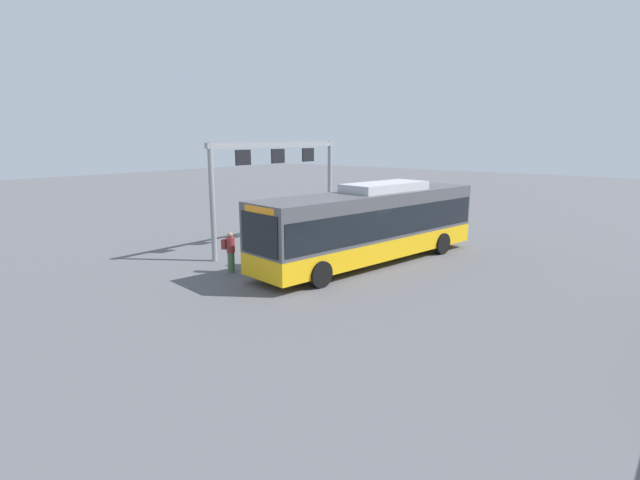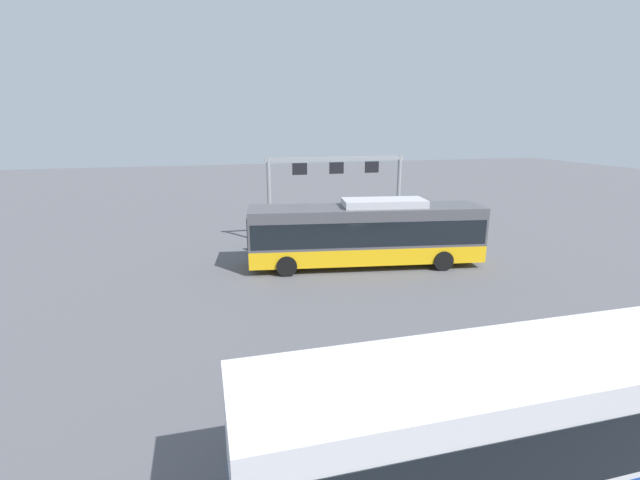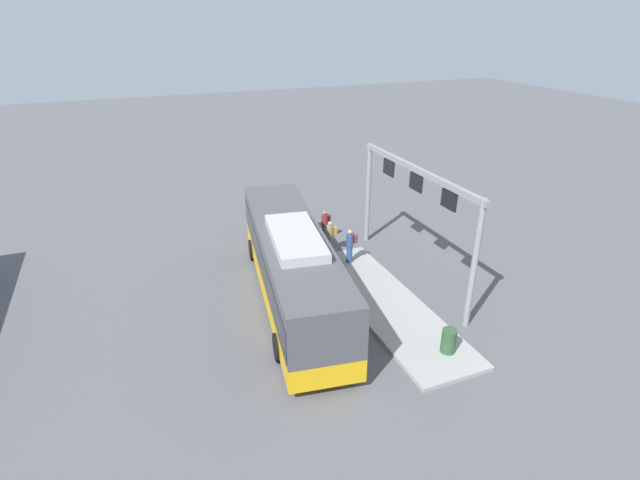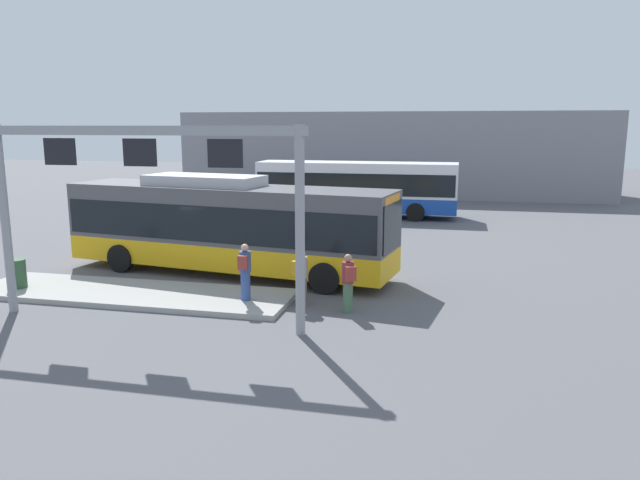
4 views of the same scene
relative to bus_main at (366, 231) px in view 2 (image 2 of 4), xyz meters
name	(u,v)px [view 2 (image 2 of 4)]	position (x,y,z in m)	size (l,w,h in m)	color
ground_plane	(365,265)	(0.01, 0.00, -1.81)	(120.00, 120.00, 0.00)	#56565B
platform_curb	(374,245)	(-1.84, -3.39, -1.73)	(10.00, 2.80, 0.16)	#9E9E99
bus_main	(366,231)	(0.00, 0.00, 0.00)	(12.07, 4.22, 3.46)	#EAAD14
bus_background_left	(532,416)	(2.11, 14.64, -0.03)	(11.35, 2.70, 3.10)	#1947AD
person_boarding	(261,238)	(4.95, -3.54, -0.92)	(0.51, 0.60, 1.67)	#476B4C
person_waiting_near	(287,238)	(3.52, -3.24, -0.92)	(0.47, 0.60, 1.67)	slate
person_waiting_mid	(313,232)	(1.92, -3.56, -0.76)	(0.38, 0.55, 1.67)	#334C8C
platform_sign_gantry	(336,181)	(-0.08, -5.57, 1.91)	(8.79, 0.24, 5.20)	gray
trash_bin	(427,231)	(-5.52, -3.82, -1.20)	(0.52, 0.52, 0.90)	#2D5133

